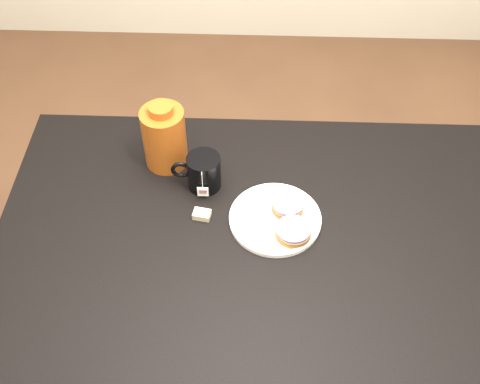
# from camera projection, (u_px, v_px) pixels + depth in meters

# --- Properties ---
(ground_plane) EXTENTS (4.00, 4.00, 0.00)m
(ground_plane) POSITION_uv_depth(u_px,v_px,m) (259.00, 366.00, 2.10)
(ground_plane) COLOR brown
(table) EXTENTS (1.40, 0.90, 0.75)m
(table) POSITION_uv_depth(u_px,v_px,m) (265.00, 257.00, 1.60)
(table) COLOR black
(table) RESTS_ON ground_plane
(plate) EXTENTS (0.24, 0.24, 0.02)m
(plate) POSITION_uv_depth(u_px,v_px,m) (275.00, 218.00, 1.57)
(plate) COLOR white
(plate) RESTS_ON table
(bagel_back) EXTENTS (0.09, 0.09, 0.03)m
(bagel_back) POSITION_uv_depth(u_px,v_px,m) (288.00, 206.00, 1.57)
(bagel_back) COLOR brown
(bagel_back) RESTS_ON plate
(bagel_front) EXTENTS (0.10, 0.10, 0.03)m
(bagel_front) POSITION_uv_depth(u_px,v_px,m) (293.00, 231.00, 1.52)
(bagel_front) COLOR brown
(bagel_front) RESTS_ON plate
(mug) EXTENTS (0.14, 0.10, 0.10)m
(mug) POSITION_uv_depth(u_px,v_px,m) (203.00, 172.00, 1.62)
(mug) COLOR black
(mug) RESTS_ON table
(teabag_pouch) EXTENTS (0.05, 0.04, 0.02)m
(teabag_pouch) POSITION_uv_depth(u_px,v_px,m) (202.00, 215.00, 1.58)
(teabag_pouch) COLOR #C6B793
(teabag_pouch) RESTS_ON table
(bagel_package) EXTENTS (0.16, 0.16, 0.20)m
(bagel_package) POSITION_uv_depth(u_px,v_px,m) (164.00, 137.00, 1.65)
(bagel_package) COLOR #6B2C0E
(bagel_package) RESTS_ON table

